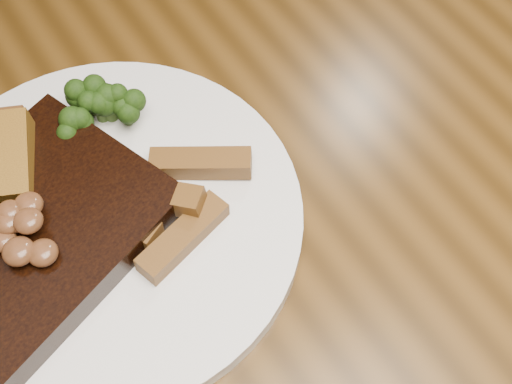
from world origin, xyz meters
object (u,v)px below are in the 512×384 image
dining_table (257,265)px  potato_wedges (170,190)px  plate (106,221)px  steak (28,236)px

dining_table → potato_wedges: size_ratio=15.89×
plate → potato_wedges: bearing=-14.3°
dining_table → potato_wedges: 0.13m
steak → dining_table: bearing=-41.3°
dining_table → steak: size_ratio=8.41×
dining_table → steak: (-0.16, 0.06, 0.12)m
steak → potato_wedges: 0.11m
plate → steak: bearing=172.7°
potato_wedges → plate: bearing=165.7°
plate → potato_wedges: size_ratio=2.97×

